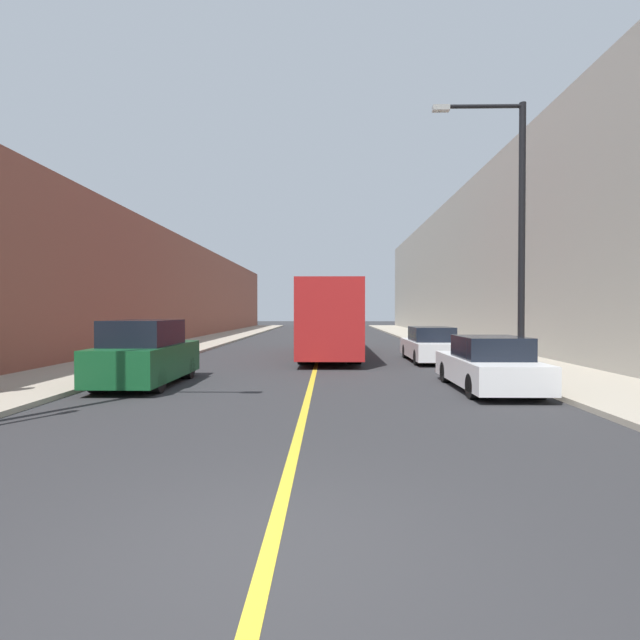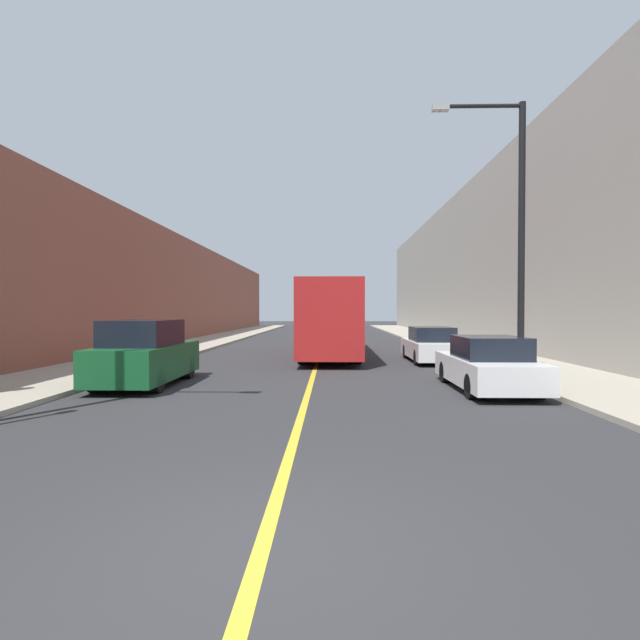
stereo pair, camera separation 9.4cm
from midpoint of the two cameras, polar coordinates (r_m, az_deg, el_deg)
The scene contains 11 objects.
ground_plane at distance 4.87m, azimuth -6.21°, elevation -24.94°, with size 200.00×200.00×0.00m, color #2D2D30.
sidewalk_left at distance 35.42m, azimuth -12.39°, elevation -2.34°, with size 3.71×72.00×0.13m, color #A89E8C.
sidewalk_right at distance 35.16m, azimuth 13.35°, elevation -2.37°, with size 3.71×72.00×0.13m, color #A89E8C.
building_row_left at distance 36.51m, azimuth -18.30°, elevation 3.39°, with size 4.00×72.00×7.33m, color brown.
building_row_right at distance 36.24m, azimuth 19.40°, elevation 6.12°, with size 4.00×72.00×10.77m, color gray.
road_center_line at distance 34.41m, azimuth 0.43°, elevation -2.51°, with size 0.16×72.00×0.01m, color gold.
bus at distance 23.64m, azimuth 1.26°, elevation 0.25°, with size 2.55×11.69×3.37m.
parked_suv_left at distance 15.17m, azimuth -19.17°, elevation -3.81°, with size 1.86×4.55×1.88m.
car_right_near at distance 14.18m, azimuth 18.81°, elevation -4.97°, with size 1.84×4.59×1.46m.
car_right_mid at distance 21.49m, azimuth 12.67°, elevation -2.90°, with size 1.83×4.79×1.47m.
street_lamp_right at distance 16.30m, azimuth 21.42°, elevation 10.41°, with size 2.78×0.24×8.23m.
Camera 2 is at (0.63, -4.34, 2.13)m, focal length 28.00 mm.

